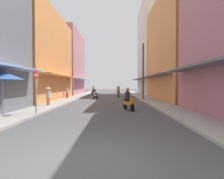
# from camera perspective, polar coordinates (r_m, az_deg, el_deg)

# --- Properties ---
(ground_plane) EXTENTS (104.72, 104.72, 0.00)m
(ground_plane) POSITION_cam_1_polar(r_m,az_deg,el_deg) (24.32, -0.97, -2.75)
(ground_plane) COLOR #4C4C4F
(sidewalk_left) EXTENTS (1.98, 55.60, 0.12)m
(sidewalk_left) POSITION_cam_1_polar(r_m,az_deg,el_deg) (24.88, -11.84, -2.55)
(sidewalk_left) COLOR #9E9991
(sidewalk_left) RESTS_ON ground
(sidewalk_right) EXTENTS (1.98, 55.60, 0.12)m
(sidewalk_right) POSITION_cam_1_polar(r_m,az_deg,el_deg) (24.65, 10.01, -2.58)
(sidewalk_right) COLOR #ADA89E
(sidewalk_right) RESTS_ON ground
(building_left_mid) EXTENTS (7.05, 13.03, 9.92)m
(building_left_mid) POSITION_cam_1_polar(r_m,az_deg,el_deg) (23.59, -23.02, 9.07)
(building_left_mid) COLOR #D88C4C
(building_left_mid) RESTS_ON ground
(building_left_far) EXTENTS (7.05, 11.66, 11.44)m
(building_left_far) POSITION_cam_1_polar(r_m,az_deg,el_deg) (36.04, -14.58, 7.67)
(building_left_far) COLOR #B7727F
(building_left_far) RESTS_ON ground
(building_right_mid) EXTENTS (7.05, 12.40, 12.02)m
(building_right_mid) POSITION_cam_1_polar(r_m,az_deg,el_deg) (23.31, 21.17, 11.78)
(building_right_mid) COLOR #D88C4C
(building_right_mid) RESTS_ON ground
(building_right_far) EXTENTS (7.05, 11.60, 16.39)m
(building_right_far) POSITION_cam_1_polar(r_m,az_deg,el_deg) (35.55, 13.89, 11.79)
(building_right_far) COLOR silver
(building_right_far) RESTS_ON ground
(motorbike_red) EXTENTS (0.55, 1.81, 1.58)m
(motorbike_red) POSITION_cam_1_polar(r_m,az_deg,el_deg) (30.26, 1.81, -0.59)
(motorbike_red) COLOR black
(motorbike_red) RESTS_ON ground
(motorbike_maroon) EXTENTS (0.76, 1.74, 1.58)m
(motorbike_maroon) POSITION_cam_1_polar(r_m,az_deg,el_deg) (32.11, -5.64, -0.48)
(motorbike_maroon) COLOR black
(motorbike_maroon) RESTS_ON ground
(motorbike_white) EXTENTS (0.55, 1.81, 1.58)m
(motorbike_white) POSITION_cam_1_polar(r_m,az_deg,el_deg) (25.98, 2.07, -0.93)
(motorbike_white) COLOR black
(motorbike_white) RESTS_ON ground
(motorbike_orange) EXTENTS (0.74, 1.74, 1.58)m
(motorbike_orange) POSITION_cam_1_polar(r_m,az_deg,el_deg) (12.98, 5.08, -3.34)
(motorbike_orange) COLOR black
(motorbike_orange) RESTS_ON ground
(motorbike_silver) EXTENTS (0.77, 1.73, 0.96)m
(motorbike_silver) POSITION_cam_1_polar(r_m,az_deg,el_deg) (23.26, -5.05, -1.71)
(motorbike_silver) COLOR black
(motorbike_silver) RESTS_ON ground
(pedestrian_far) EXTENTS (0.34, 0.34, 1.63)m
(pedestrian_far) POSITION_cam_1_polar(r_m,az_deg,el_deg) (24.30, -13.57, -0.87)
(pedestrian_far) COLOR #99333F
(pedestrian_far) RESTS_ON ground
(pedestrian_midway) EXTENTS (0.44, 0.44, 1.63)m
(pedestrian_midway) POSITION_cam_1_polar(r_m,az_deg,el_deg) (16.11, -18.96, -1.71)
(pedestrian_midway) COLOR #BF8C3F
(pedestrian_midway) RESTS_ON ground
(vendor_umbrella) EXTENTS (2.16, 2.16, 2.52)m
(vendor_umbrella) POSITION_cam_1_polar(r_m,az_deg,el_deg) (11.41, -30.56, 3.76)
(vendor_umbrella) COLOR #99999E
(vendor_umbrella) RESTS_ON ground
(utility_pole) EXTENTS (0.20, 1.20, 6.44)m
(utility_pole) POSITION_cam_1_polar(r_m,az_deg,el_deg) (21.33, 9.52, 5.50)
(utility_pole) COLOR #4C4C4F
(utility_pole) RESTS_ON ground
(street_sign_no_entry) EXTENTS (0.07, 0.60, 2.65)m
(street_sign_no_entry) POSITION_cam_1_polar(r_m,az_deg,el_deg) (11.55, -22.30, 1.00)
(street_sign_no_entry) COLOR gray
(street_sign_no_entry) RESTS_ON ground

